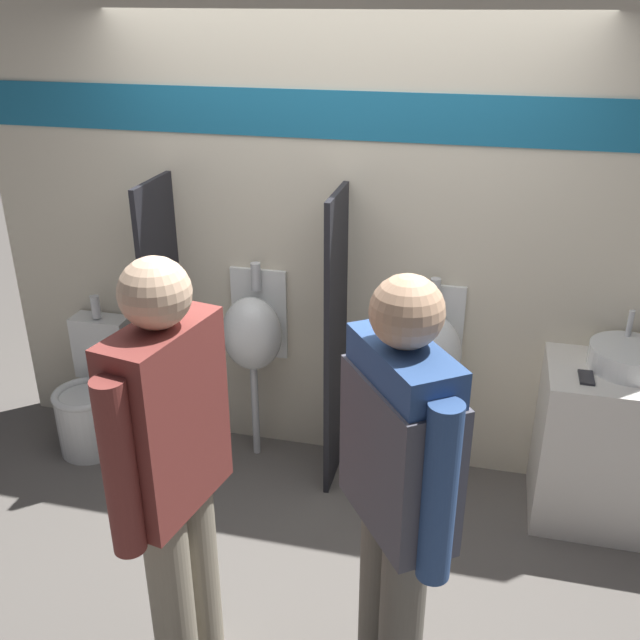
% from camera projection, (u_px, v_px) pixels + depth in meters
% --- Properties ---
extents(ground_plane, '(16.00, 16.00, 0.00)m').
position_uv_depth(ground_plane, '(313.00, 506.00, 3.92)').
color(ground_plane, '#5B5651').
extents(display_wall, '(4.13, 0.07, 2.70)m').
position_uv_depth(display_wall, '(339.00, 236.00, 3.88)').
color(display_wall, beige).
rests_on(display_wall, ground_plane).
extents(sink_counter, '(0.87, 0.53, 0.87)m').
position_uv_depth(sink_counter, '(624.00, 448.00, 3.67)').
color(sink_counter, silver).
rests_on(sink_counter, ground_plane).
extents(sink_basin, '(0.39, 0.39, 0.26)m').
position_uv_depth(sink_basin, '(629.00, 358.00, 3.52)').
color(sink_basin, silver).
rests_on(sink_basin, sink_counter).
extents(cell_phone, '(0.07, 0.14, 0.01)m').
position_uv_depth(cell_phone, '(586.00, 378.00, 3.44)').
color(cell_phone, '#232328').
rests_on(cell_phone, sink_counter).
extents(divider_near_counter, '(0.03, 0.44, 1.68)m').
position_uv_depth(divider_near_counter, '(165.00, 325.00, 4.08)').
color(divider_near_counter, black).
rests_on(divider_near_counter, ground_plane).
extents(divider_mid, '(0.03, 0.44, 1.68)m').
position_uv_depth(divider_mid, '(336.00, 343.00, 3.87)').
color(divider_mid, black).
rests_on(divider_mid, ground_plane).
extents(urinal_near_counter, '(0.35, 0.30, 1.19)m').
position_uv_depth(urinal_near_counter, '(253.00, 333.00, 4.06)').
color(urinal_near_counter, silver).
rests_on(urinal_near_counter, ground_plane).
extents(urinal_far, '(0.35, 0.30, 1.19)m').
position_uv_depth(urinal_far, '(429.00, 352.00, 3.84)').
color(urinal_far, silver).
rests_on(urinal_far, ground_plane).
extents(toilet, '(0.38, 0.54, 0.92)m').
position_uv_depth(toilet, '(92.00, 398.00, 4.35)').
color(toilet, silver).
rests_on(toilet, ground_plane).
extents(person_in_vest, '(0.46, 0.53, 1.80)m').
position_uv_depth(person_in_vest, '(397.00, 482.00, 2.43)').
color(person_in_vest, '#666056').
rests_on(person_in_vest, ground_plane).
extents(person_with_lanyard, '(0.29, 0.63, 1.82)m').
position_uv_depth(person_with_lanyard, '(174.00, 473.00, 2.55)').
color(person_with_lanyard, gray).
rests_on(person_with_lanyard, ground_plane).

